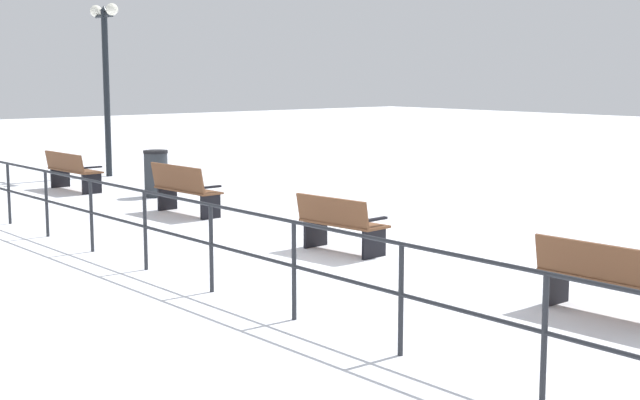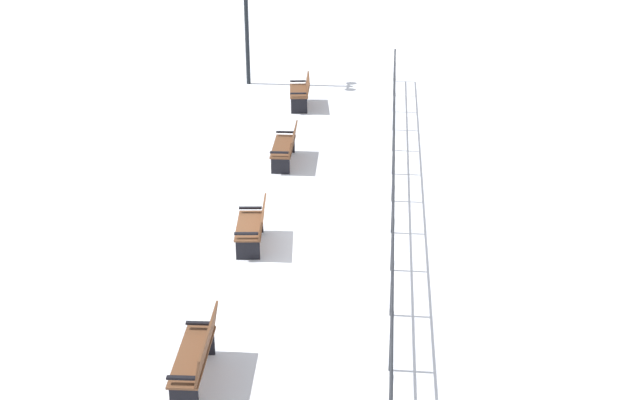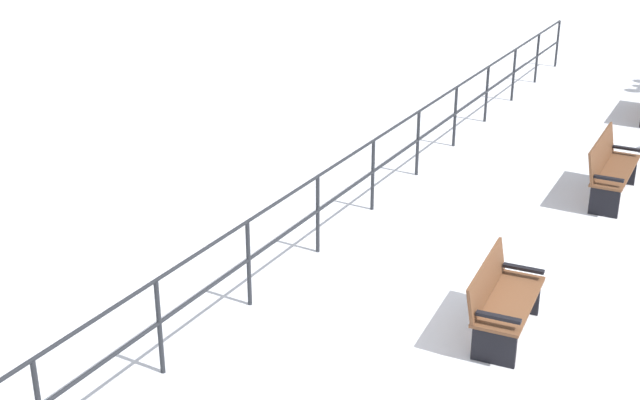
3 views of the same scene
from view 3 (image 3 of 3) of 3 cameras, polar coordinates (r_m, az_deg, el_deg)
ground_plane at (r=9.91m, az=12.11°, el=-8.61°), size 80.00×80.00×0.00m
bench_third at (r=9.72m, az=11.65°, el=-6.31°), size 0.69×1.41×0.84m
bench_fourth at (r=13.69m, az=18.19°, el=2.02°), size 0.58×1.63×0.93m
waterfront_railing at (r=10.61m, az=-2.27°, el=-1.54°), size 0.05×23.88×1.07m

